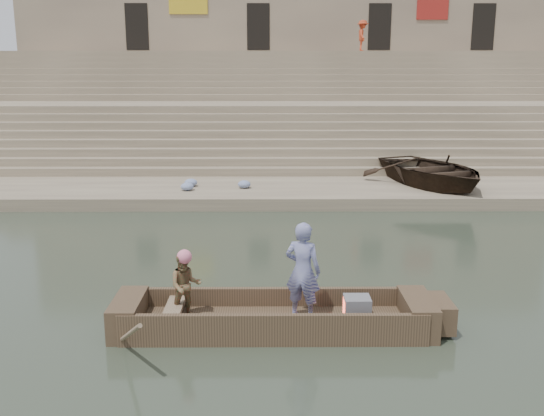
{
  "coord_description": "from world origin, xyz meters",
  "views": [
    {
      "loc": [
        -1.41,
        -13.11,
        4.64
      ],
      "look_at": [
        -1.33,
        0.57,
        1.4
      ],
      "focal_mm": 40.9,
      "sensor_mm": 36.0,
      "label": 1
    }
  ],
  "objects_px": {
    "television": "(356,308)",
    "beached_rowboat": "(432,170)",
    "rowing_man": "(185,286)",
    "standing_man": "(303,271)",
    "pedestrian": "(363,36)",
    "main_rowboat": "(273,324)"
  },
  "relations": [
    {
      "from": "rowing_man",
      "to": "standing_man",
      "type": "bearing_deg",
      "value": -13.09
    },
    {
      "from": "television",
      "to": "pedestrian",
      "type": "bearing_deg",
      "value": 81.77
    },
    {
      "from": "main_rowboat",
      "to": "rowing_man",
      "type": "height_order",
      "value": "rowing_man"
    },
    {
      "from": "main_rowboat",
      "to": "rowing_man",
      "type": "distance_m",
      "value": 1.69
    },
    {
      "from": "main_rowboat",
      "to": "pedestrian",
      "type": "xyz_separation_m",
      "value": [
        5.02,
        24.57,
        5.91
      ]
    },
    {
      "from": "standing_man",
      "to": "rowing_man",
      "type": "bearing_deg",
      "value": 20.85
    },
    {
      "from": "television",
      "to": "pedestrian",
      "type": "height_order",
      "value": "pedestrian"
    },
    {
      "from": "main_rowboat",
      "to": "standing_man",
      "type": "relative_size",
      "value": 2.87
    },
    {
      "from": "television",
      "to": "beached_rowboat",
      "type": "xyz_separation_m",
      "value": [
        4.19,
        11.2,
        0.51
      ]
    },
    {
      "from": "television",
      "to": "beached_rowboat",
      "type": "relative_size",
      "value": 0.09
    },
    {
      "from": "rowing_man",
      "to": "main_rowboat",
      "type": "bearing_deg",
      "value": -15.38
    },
    {
      "from": "beached_rowboat",
      "to": "pedestrian",
      "type": "xyz_separation_m",
      "value": [
        -0.64,
        13.36,
        5.09
      ]
    },
    {
      "from": "pedestrian",
      "to": "beached_rowboat",
      "type": "bearing_deg",
      "value": -172.31
    },
    {
      "from": "standing_man",
      "to": "rowing_man",
      "type": "height_order",
      "value": "standing_man"
    },
    {
      "from": "standing_man",
      "to": "television",
      "type": "bearing_deg",
      "value": -161.4
    },
    {
      "from": "beached_rowboat",
      "to": "rowing_man",
      "type": "bearing_deg",
      "value": -142.89
    },
    {
      "from": "main_rowboat",
      "to": "standing_man",
      "type": "height_order",
      "value": "standing_man"
    },
    {
      "from": "beached_rowboat",
      "to": "pedestrian",
      "type": "relative_size",
      "value": 3.11
    },
    {
      "from": "main_rowboat",
      "to": "standing_man",
      "type": "xyz_separation_m",
      "value": [
        0.52,
        0.05,
        0.98
      ]
    },
    {
      "from": "pedestrian",
      "to": "television",
      "type": "bearing_deg",
      "value": 176.73
    },
    {
      "from": "main_rowboat",
      "to": "standing_man",
      "type": "bearing_deg",
      "value": 5.83
    },
    {
      "from": "main_rowboat",
      "to": "beached_rowboat",
      "type": "xyz_separation_m",
      "value": [
        5.66,
        11.2,
        0.82
      ]
    }
  ]
}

